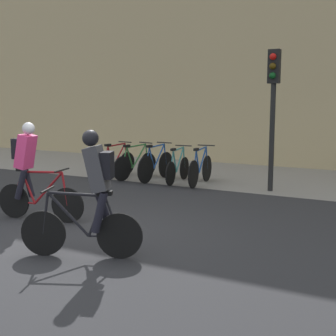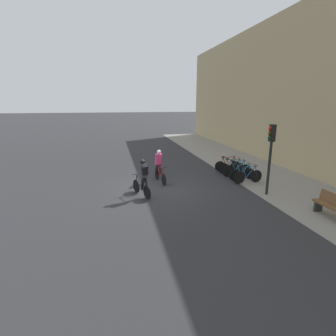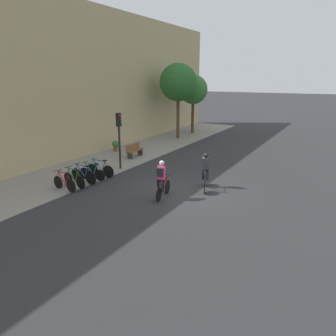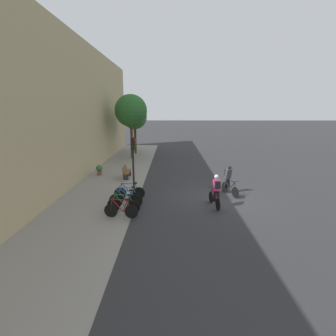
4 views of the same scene
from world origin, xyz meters
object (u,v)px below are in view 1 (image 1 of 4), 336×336
at_px(parked_bike_2, 156,165).
at_px(parked_bike_3, 178,168).
at_px(cyclist_pink, 29,168).
at_px(parked_bike_4, 200,169).
at_px(parked_bike_1, 135,164).
at_px(cyclist_grey, 93,190).
at_px(parked_bike_0, 116,163).
at_px(traffic_light_pole, 273,94).

bearing_deg(parked_bike_2, parked_bike_3, -0.11).
relative_size(cyclist_pink, parked_bike_4, 1.03).
distance_m(cyclist_pink, parked_bike_1, 4.66).
bearing_deg(cyclist_pink, parked_bike_3, 81.99).
bearing_deg(cyclist_grey, parked_bike_4, 99.50).
bearing_deg(parked_bike_0, parked_bike_1, -0.03).
bearing_deg(cyclist_grey, parked_bike_2, 111.49).
relative_size(cyclist_pink, traffic_light_pole, 0.54).
relative_size(cyclist_pink, parked_bike_3, 1.11).
bearing_deg(parked_bike_2, parked_bike_0, -179.97).
xyz_separation_m(parked_bike_3, parked_bike_4, (0.64, 0.00, 0.02)).
relative_size(parked_bike_3, traffic_light_pole, 0.48).
bearing_deg(parked_bike_3, traffic_light_pole, 0.05).
bearing_deg(cyclist_pink, parked_bike_2, 90.02).
relative_size(cyclist_pink, parked_bike_2, 1.02).
distance_m(parked_bike_1, parked_bike_3, 1.29).
bearing_deg(parked_bike_1, parked_bike_3, -0.01).
height_order(parked_bike_4, traffic_light_pole, traffic_light_pole).
distance_m(cyclist_pink, parked_bike_0, 4.80).
relative_size(parked_bike_0, parked_bike_3, 1.02).
relative_size(cyclist_grey, parked_bike_3, 1.11).
xyz_separation_m(parked_bike_0, parked_bike_1, (0.64, -0.00, 0.01)).
height_order(parked_bike_2, parked_bike_4, parked_bike_2).
bearing_deg(parked_bike_1, parked_bike_0, 179.97).
relative_size(parked_bike_2, parked_bike_3, 1.09).
xyz_separation_m(parked_bike_2, parked_bike_3, (0.65, -0.00, -0.04)).
xyz_separation_m(parked_bike_1, parked_bike_3, (1.29, -0.00, -0.02)).
bearing_deg(parked_bike_2, traffic_light_pole, 0.01).
bearing_deg(parked_bike_2, cyclist_grey, -68.51).
height_order(cyclist_pink, parked_bike_2, cyclist_pink).
relative_size(cyclist_grey, traffic_light_pole, 0.54).
height_order(cyclist_pink, parked_bike_3, cyclist_pink).
relative_size(cyclist_grey, parked_bike_4, 1.03).
bearing_deg(traffic_light_pole, parked_bike_3, -179.95).
height_order(parked_bike_2, traffic_light_pole, traffic_light_pole).
relative_size(cyclist_grey, parked_bike_1, 1.06).
relative_size(cyclist_pink, parked_bike_0, 1.09).
relative_size(parked_bike_0, parked_bike_1, 0.97).
bearing_deg(cyclist_grey, traffic_light_pole, 81.59).
distance_m(cyclist_grey, parked_bike_0, 6.74).
relative_size(parked_bike_0, parked_bike_4, 0.94).
bearing_deg(parked_bike_3, cyclist_grey, -74.33).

